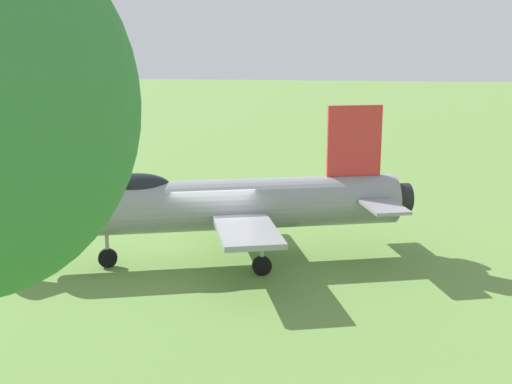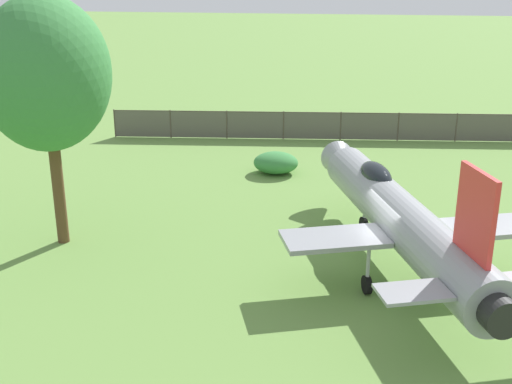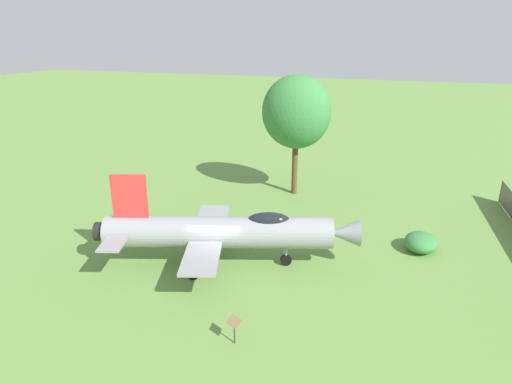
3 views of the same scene
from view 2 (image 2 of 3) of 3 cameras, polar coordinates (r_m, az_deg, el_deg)
The scene contains 5 objects.
ground_plane at distance 22.89m, azimuth 12.06°, elevation -6.77°, with size 200.00×200.00×0.00m, color #668E42.
display_jet at distance 22.44m, azimuth 12.04°, elevation -1.92°, with size 13.43×8.26×5.01m.
shade_tree at distance 23.99m, azimuth -17.53°, elevation 9.57°, with size 5.03×4.32×8.87m.
perimeter_fence at distance 38.24m, azimuth 7.26°, elevation 5.71°, with size 2.10×25.97×1.62m.
shrub_near_fence at distance 32.18m, azimuth 1.71°, elevation 2.52°, with size 1.82×2.15×1.04m.
Camera 2 is at (-20.44, 2.19, 10.07)m, focal length 46.71 mm.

